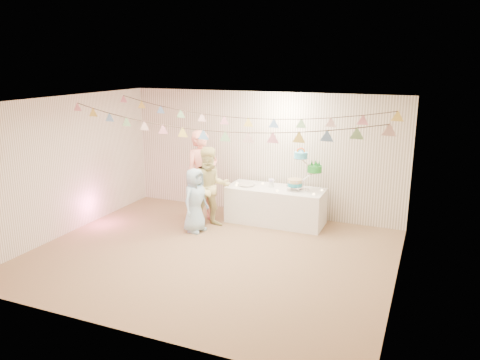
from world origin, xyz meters
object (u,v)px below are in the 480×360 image
at_px(cake_stand, 304,170).
at_px(person_child, 195,200).
at_px(table, 276,205).
at_px(person_adult_a, 202,176).
at_px(person_adult_b, 211,188).

bearing_deg(cake_stand, person_child, -148.58).
relative_size(table, person_child, 1.56).
height_order(table, person_adult_a, person_adult_a).
relative_size(table, person_adult_b, 1.22).
height_order(person_adult_a, person_adult_b, person_adult_a).
xyz_separation_m(table, cake_stand, (0.55, 0.05, 0.78)).
distance_m(cake_stand, person_adult_a, 2.05).
relative_size(cake_stand, person_adult_a, 0.42).
height_order(cake_stand, person_child, cake_stand).
xyz_separation_m(cake_stand, person_child, (-1.82, -1.11, -0.52)).
height_order(person_adult_a, person_child, person_adult_a).
xyz_separation_m(table, person_adult_a, (-1.42, -0.46, 0.57)).
height_order(table, cake_stand, cake_stand).
height_order(cake_stand, person_adult_b, person_adult_b).
height_order(table, person_adult_b, person_adult_b).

